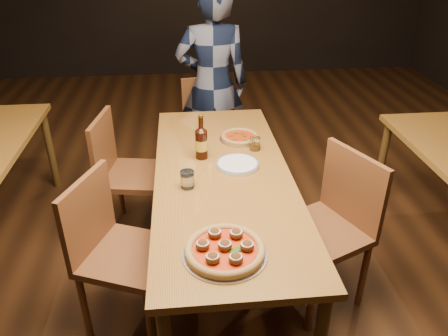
{
  "coord_description": "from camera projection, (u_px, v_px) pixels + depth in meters",
  "views": [
    {
      "loc": [
        -0.22,
        -2.21,
        2.03
      ],
      "look_at": [
        0.0,
        -0.05,
        0.82
      ],
      "focal_mm": 35.0,
      "sensor_mm": 36.0,
      "label": 1
    }
  ],
  "objects": [
    {
      "name": "table_main",
      "position": [
        223.0,
        185.0,
        2.6
      ],
      "size": [
        0.8,
        2.0,
        0.75
      ],
      "color": "brown",
      "rests_on": "ground"
    },
    {
      "name": "diner",
      "position": [
        213.0,
        85.0,
        3.69
      ],
      "size": [
        0.62,
        0.41,
        1.69
      ],
      "primitive_type": "imported",
      "rotation": [
        0.0,
        0.0,
        3.14
      ],
      "color": "black",
      "rests_on": "ground"
    },
    {
      "name": "water_glass",
      "position": [
        187.0,
        179.0,
        2.42
      ],
      "size": [
        0.08,
        0.08,
        0.1
      ],
      "primitive_type": "cylinder",
      "color": "white",
      "rests_on": "table_main"
    },
    {
      "name": "plate_stack",
      "position": [
        238.0,
        165.0,
        2.65
      ],
      "size": [
        0.26,
        0.26,
        0.02
      ],
      "primitive_type": "cylinder",
      "color": "white",
      "rests_on": "table_main"
    },
    {
      "name": "pizza_margherita",
      "position": [
        240.0,
        137.0,
        2.98
      ],
      "size": [
        0.27,
        0.27,
        0.04
      ],
      "rotation": [
        0.0,
        0.0,
        -0.12
      ],
      "color": "#B7B7BF",
      "rests_on": "table_main"
    },
    {
      "name": "chair_main_sw",
      "position": [
        135.0,
        174.0,
        3.12
      ],
      "size": [
        0.51,
        0.51,
        0.95
      ],
      "primitive_type": null,
      "rotation": [
        0.0,
        0.0,
        1.41
      ],
      "color": "brown",
      "rests_on": "ground"
    },
    {
      "name": "chair_main_e",
      "position": [
        320.0,
        232.0,
        2.5
      ],
      "size": [
        0.61,
        0.61,
        0.99
      ],
      "primitive_type": null,
      "rotation": [
        0.0,
        0.0,
        -1.15
      ],
      "color": "brown",
      "rests_on": "ground"
    },
    {
      "name": "chair_end",
      "position": [
        211.0,
        130.0,
        3.84
      ],
      "size": [
        0.5,
        0.5,
        0.91
      ],
      "primitive_type": null,
      "rotation": [
        0.0,
        0.0,
        0.18
      ],
      "color": "brown",
      "rests_on": "ground"
    },
    {
      "name": "pizza_meatball",
      "position": [
        225.0,
        249.0,
        1.93
      ],
      "size": [
        0.38,
        0.38,
        0.07
      ],
      "rotation": [
        0.0,
        0.0,
        -0.39
      ],
      "color": "#B7B7BF",
      "rests_on": "table_main"
    },
    {
      "name": "chair_main_nw",
      "position": [
        128.0,
        255.0,
        2.35
      ],
      "size": [
        0.58,
        0.58,
        0.96
      ],
      "primitive_type": null,
      "rotation": [
        0.0,
        0.0,
        1.19
      ],
      "color": "brown",
      "rests_on": "ground"
    },
    {
      "name": "beer_bottle",
      "position": [
        201.0,
        144.0,
        2.7
      ],
      "size": [
        0.08,
        0.08,
        0.28
      ],
      "rotation": [
        0.0,
        0.0,
        -0.34
      ],
      "color": "black",
      "rests_on": "table_main"
    },
    {
      "name": "amber_glass",
      "position": [
        255.0,
        144.0,
        2.83
      ],
      "size": [
        0.07,
        0.07,
        0.09
      ],
      "primitive_type": "cylinder",
      "color": "#8B5B0F",
      "rests_on": "table_main"
    },
    {
      "name": "ground",
      "position": [
        223.0,
        271.0,
        2.93
      ],
      "size": [
        9.0,
        9.0,
        0.0
      ],
      "primitive_type": "plane",
      "color": "black"
    }
  ]
}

